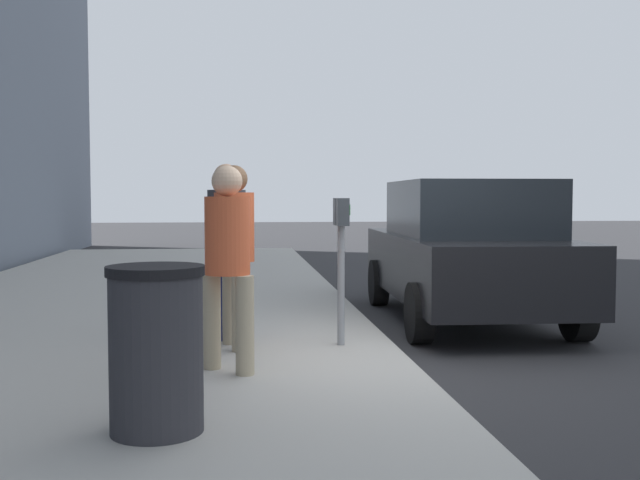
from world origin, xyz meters
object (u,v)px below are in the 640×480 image
Objects in this scene: pedestrian_at_meter at (234,241)px; pedestrian_bystander at (227,253)px; parking_officer at (227,236)px; trash_bin at (156,349)px; parking_meter at (341,239)px; parked_sedan_near at (466,251)px.

pedestrian_at_meter reaches higher than pedestrian_bystander.
trash_bin is at bearing -61.33° from parking_officer.
parking_meter is 1.40× the size of trash_bin.
pedestrian_at_meter is 0.97m from pedestrian_bystander.
trash_bin is (-3.00, 0.38, -0.52)m from parking_officer.
pedestrian_at_meter is (-0.02, 1.01, -0.01)m from parking_meter.
parking_officer reaches higher than pedestrian_bystander.
parking_meter is 0.32× the size of parked_sedan_near.
pedestrian_at_meter reaches higher than parked_sedan_near.
pedestrian_bystander is (-0.99, 1.07, -0.05)m from parking_meter.
pedestrian_at_meter is at bearing 39.25° from pedestrian_bystander.
pedestrian_at_meter is at bearing -10.46° from trash_bin.
parked_sedan_near is at bearing -36.19° from trash_bin.
parking_meter is 2.79m from parked_sedan_near.
parking_meter is 0.84× the size of pedestrian_bystander.
trash_bin is at bearing 143.81° from parked_sedan_near.
parking_meter is 1.20m from parking_officer.
parked_sedan_near reaches higher than trash_bin.
parking_officer is at bearing 117.89° from parked_sedan_near.
parked_sedan_near is (3.05, -2.93, -0.23)m from pedestrian_bystander.
pedestrian_at_meter is 1.70× the size of trash_bin.
pedestrian_at_meter is 3.56m from parked_sedan_near.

